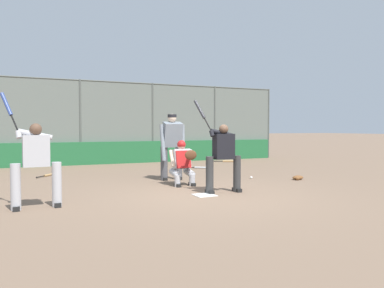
{
  "coord_description": "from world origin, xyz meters",
  "views": [
    {
      "loc": [
        3.47,
        7.08,
        1.42
      ],
      "look_at": [
        -0.16,
        -1.0,
        1.05
      ],
      "focal_mm": 35.0,
      "sensor_mm": 36.0,
      "label": 1
    }
  ],
  "objects_px": {
    "catcher_behind_plate": "(183,162)",
    "baseball_loose": "(251,177)",
    "spare_bat_by_padding": "(48,175)",
    "spare_bat_third_base_side": "(199,168)",
    "fielding_glove_on_dirt": "(298,178)",
    "spare_bat_near_backstop": "(227,161)",
    "batter_on_deck": "(36,162)",
    "batter_at_plate": "(223,156)",
    "umpire_home": "(172,144)"
  },
  "relations": [
    {
      "from": "catcher_behind_plate",
      "to": "baseball_loose",
      "type": "bearing_deg",
      "value": -169.89
    },
    {
      "from": "spare_bat_by_padding",
      "to": "spare_bat_third_base_side",
      "type": "xyz_separation_m",
      "value": [
        -5.02,
        -0.09,
        0.0
      ]
    },
    {
      "from": "catcher_behind_plate",
      "to": "fielding_glove_on_dirt",
      "type": "distance_m",
      "value": 3.36
    },
    {
      "from": "spare_bat_by_padding",
      "to": "spare_bat_near_backstop",
      "type": "bearing_deg",
      "value": -38.06
    },
    {
      "from": "catcher_behind_plate",
      "to": "batter_on_deck",
      "type": "distance_m",
      "value": 3.69
    },
    {
      "from": "catcher_behind_plate",
      "to": "spare_bat_by_padding",
      "type": "height_order",
      "value": "catcher_behind_plate"
    },
    {
      "from": "spare_bat_by_padding",
      "to": "baseball_loose",
      "type": "bearing_deg",
      "value": -82.6
    },
    {
      "from": "spare_bat_by_padding",
      "to": "fielding_glove_on_dirt",
      "type": "bearing_deg",
      "value": -83.25
    },
    {
      "from": "batter_at_plate",
      "to": "batter_on_deck",
      "type": "bearing_deg",
      "value": 3.13
    },
    {
      "from": "spare_bat_third_base_side",
      "to": "spare_bat_by_padding",
      "type": "bearing_deg",
      "value": -140.6
    },
    {
      "from": "spare_bat_by_padding",
      "to": "spare_bat_third_base_side",
      "type": "relative_size",
      "value": 1.04
    },
    {
      "from": "batter_on_deck",
      "to": "umpire_home",
      "type": "bearing_deg",
      "value": -148.93
    },
    {
      "from": "batter_at_plate",
      "to": "baseball_loose",
      "type": "distance_m",
      "value": 2.59
    },
    {
      "from": "batter_on_deck",
      "to": "fielding_glove_on_dirt",
      "type": "bearing_deg",
      "value": -174.6
    },
    {
      "from": "spare_bat_by_padding",
      "to": "baseball_loose",
      "type": "xyz_separation_m",
      "value": [
        -5.2,
        2.96,
        0.0
      ]
    },
    {
      "from": "umpire_home",
      "to": "spare_bat_by_padding",
      "type": "distance_m",
      "value": 3.94
    },
    {
      "from": "fielding_glove_on_dirt",
      "to": "spare_bat_near_backstop",
      "type": "bearing_deg",
      "value": -99.37
    },
    {
      "from": "spare_bat_near_backstop",
      "to": "catcher_behind_plate",
      "type": "bearing_deg",
      "value": -104.46
    },
    {
      "from": "spare_bat_near_backstop",
      "to": "spare_bat_third_base_side",
      "type": "xyz_separation_m",
      "value": [
        2.16,
        1.82,
        0.0
      ]
    },
    {
      "from": "spare_bat_by_padding",
      "to": "spare_bat_third_base_side",
      "type": "height_order",
      "value": "same"
    },
    {
      "from": "umpire_home",
      "to": "baseball_loose",
      "type": "relative_size",
      "value": 24.5
    },
    {
      "from": "catcher_behind_plate",
      "to": "batter_on_deck",
      "type": "height_order",
      "value": "batter_on_deck"
    },
    {
      "from": "batter_at_plate",
      "to": "spare_bat_by_padding",
      "type": "bearing_deg",
      "value": -51.89
    },
    {
      "from": "umpire_home",
      "to": "spare_bat_third_base_side",
      "type": "bearing_deg",
      "value": -127.44
    },
    {
      "from": "catcher_behind_plate",
      "to": "spare_bat_by_padding",
      "type": "distance_m",
      "value": 4.46
    },
    {
      "from": "catcher_behind_plate",
      "to": "spare_bat_near_backstop",
      "type": "distance_m",
      "value": 6.72
    },
    {
      "from": "batter_on_deck",
      "to": "spare_bat_third_base_side",
      "type": "bearing_deg",
      "value": -142.22
    },
    {
      "from": "batter_on_deck",
      "to": "fielding_glove_on_dirt",
      "type": "xyz_separation_m",
      "value": [
        -6.7,
        -1.04,
        -0.76
      ]
    },
    {
      "from": "baseball_loose",
      "to": "spare_bat_by_padding",
      "type": "bearing_deg",
      "value": -29.65
    },
    {
      "from": "catcher_behind_plate",
      "to": "spare_bat_by_padding",
      "type": "relative_size",
      "value": 1.57
    },
    {
      "from": "umpire_home",
      "to": "baseball_loose",
      "type": "height_order",
      "value": "umpire_home"
    },
    {
      "from": "batter_on_deck",
      "to": "spare_bat_near_backstop",
      "type": "height_order",
      "value": "batter_on_deck"
    },
    {
      "from": "catcher_behind_plate",
      "to": "spare_bat_third_base_side",
      "type": "bearing_deg",
      "value": -119.86
    },
    {
      "from": "catcher_behind_plate",
      "to": "spare_bat_near_backstop",
      "type": "height_order",
      "value": "catcher_behind_plate"
    },
    {
      "from": "batter_at_plate",
      "to": "spare_bat_third_base_side",
      "type": "bearing_deg",
      "value": -107.32
    },
    {
      "from": "batter_on_deck",
      "to": "spare_bat_third_base_side",
      "type": "height_order",
      "value": "batter_on_deck"
    },
    {
      "from": "catcher_behind_plate",
      "to": "umpire_home",
      "type": "bearing_deg",
      "value": -94.62
    },
    {
      "from": "umpire_home",
      "to": "spare_bat_near_backstop",
      "type": "relative_size",
      "value": 2.21
    },
    {
      "from": "baseball_loose",
      "to": "catcher_behind_plate",
      "type": "bearing_deg",
      "value": 8.64
    },
    {
      "from": "spare_bat_by_padding",
      "to": "spare_bat_third_base_side",
      "type": "bearing_deg",
      "value": -51.97
    },
    {
      "from": "umpire_home",
      "to": "batter_on_deck",
      "type": "xyz_separation_m",
      "value": [
        3.51,
        2.41,
        -0.16
      ]
    },
    {
      "from": "umpire_home",
      "to": "batter_on_deck",
      "type": "bearing_deg",
      "value": 36.52
    },
    {
      "from": "spare_bat_third_base_side",
      "to": "baseball_loose",
      "type": "xyz_separation_m",
      "value": [
        -0.18,
        3.04,
        0.0
      ]
    },
    {
      "from": "batter_at_plate",
      "to": "baseball_loose",
      "type": "relative_size",
      "value": 27.79
    },
    {
      "from": "spare_bat_third_base_side",
      "to": "catcher_behind_plate",
      "type": "bearing_deg",
      "value": -82.92
    },
    {
      "from": "fielding_glove_on_dirt",
      "to": "umpire_home",
      "type": "bearing_deg",
      "value": -23.28
    },
    {
      "from": "spare_bat_by_padding",
      "to": "fielding_glove_on_dirt",
      "type": "height_order",
      "value": "fielding_glove_on_dirt"
    },
    {
      "from": "spare_bat_near_backstop",
      "to": "fielding_glove_on_dirt",
      "type": "bearing_deg",
      "value": -74.82
    },
    {
      "from": "spare_bat_third_base_side",
      "to": "spare_bat_near_backstop",
      "type": "bearing_deg",
      "value": 78.61
    },
    {
      "from": "umpire_home",
      "to": "spare_bat_by_padding",
      "type": "bearing_deg",
      "value": -34.63
    }
  ]
}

